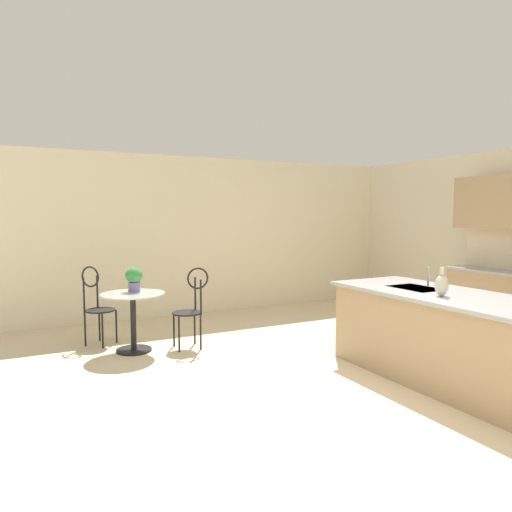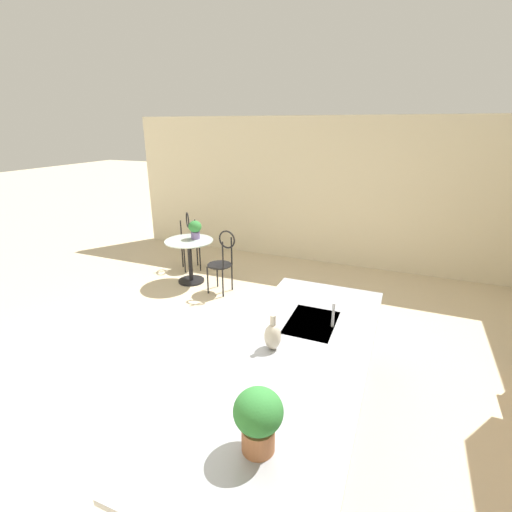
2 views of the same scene
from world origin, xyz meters
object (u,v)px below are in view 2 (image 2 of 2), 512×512
(chair_by_island, at_px, (222,259))
(potted_plant_on_table, at_px, (195,228))
(chair_near_window, at_px, (189,239))
(potted_plant_counter_far, at_px, (258,417))
(vase_on_counter, at_px, (273,336))
(bistro_table, at_px, (190,257))

(chair_by_island, xyz_separation_m, potted_plant_on_table, (-0.30, -0.65, 0.34))
(chair_near_window, xyz_separation_m, chair_by_island, (0.73, 1.06, 0.00))
(chair_by_island, height_order, potted_plant_on_table, potted_plant_on_table)
(chair_near_window, relative_size, potted_plant_on_table, 3.39)
(chair_by_island, relative_size, potted_plant_on_table, 3.39)
(chair_near_window, relative_size, chair_by_island, 1.00)
(potted_plant_on_table, bearing_deg, potted_plant_counter_far, 35.51)
(potted_plant_counter_far, xyz_separation_m, vase_on_counter, (-0.90, -0.25, -0.10))
(bistro_table, bearing_deg, potted_plant_counter_far, 37.02)
(potted_plant_counter_far, bearing_deg, bistro_table, -142.98)
(potted_plant_on_table, relative_size, vase_on_counter, 1.07)
(bistro_table, xyz_separation_m, chair_by_island, (0.17, 0.71, 0.13))
(vase_on_counter, bearing_deg, potted_plant_on_table, -139.44)
(chair_by_island, xyz_separation_m, vase_on_counter, (2.47, 1.72, 0.46))
(potted_plant_on_table, height_order, potted_plant_counter_far, potted_plant_counter_far)
(bistro_table, xyz_separation_m, potted_plant_on_table, (-0.13, 0.05, 0.47))
(chair_by_island, relative_size, potted_plant_counter_far, 2.85)
(potted_plant_on_table, xyz_separation_m, vase_on_counter, (2.78, 2.38, 0.11))
(potted_plant_counter_far, bearing_deg, vase_on_counter, -164.69)
(vase_on_counter, bearing_deg, chair_near_window, -139.07)
(vase_on_counter, bearing_deg, bistro_table, -137.47)
(chair_near_window, distance_m, chair_by_island, 1.28)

